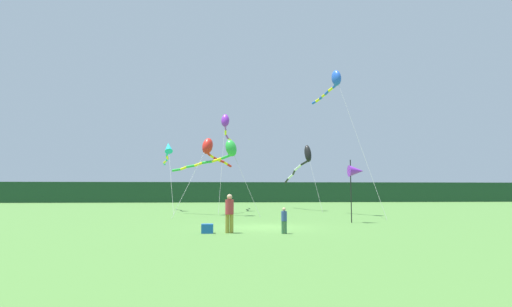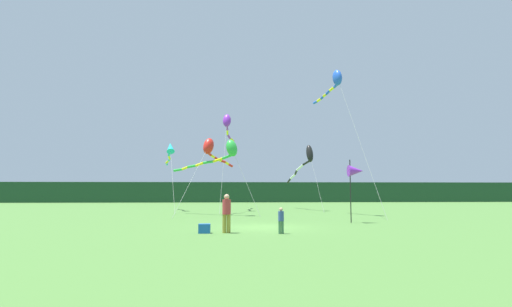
% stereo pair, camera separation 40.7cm
% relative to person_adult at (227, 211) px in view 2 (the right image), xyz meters
% --- Properties ---
extents(ground_plane, '(120.00, 120.00, 0.00)m').
position_rel_person_adult_xyz_m(ground_plane, '(1.90, 2.82, -0.98)').
color(ground_plane, '#477533').
extents(distant_treeline, '(108.00, 2.12, 3.28)m').
position_rel_person_adult_xyz_m(distant_treeline, '(1.90, 47.82, 0.66)').
color(distant_treeline, '#1E4228').
rests_on(distant_treeline, ground).
extents(person_adult, '(0.39, 0.39, 1.75)m').
position_rel_person_adult_xyz_m(person_adult, '(0.00, 0.00, 0.00)').
color(person_adult, olive).
rests_on(person_adult, ground).
extents(person_child, '(0.26, 0.26, 1.16)m').
position_rel_person_adult_xyz_m(person_child, '(2.43, -0.47, -0.33)').
color(person_child, '#3F724C').
rests_on(person_child, ground).
extents(cooler_box, '(0.53, 0.41, 0.42)m').
position_rel_person_adult_xyz_m(cooler_box, '(-0.99, -0.01, -0.77)').
color(cooler_box, '#1959B2').
rests_on(cooler_box, ground).
extents(banner_flag_pole, '(0.90, 0.70, 3.77)m').
position_rel_person_adult_xyz_m(banner_flag_pole, '(7.70, 5.24, 2.08)').
color(banner_flag_pole, black).
rests_on(banner_flag_pole, ground).
extents(kite_green, '(7.08, 5.25, 5.95)m').
position_rel_person_adult_xyz_m(kite_green, '(-0.26, 12.74, 3.97)').
color(kite_green, '#B2B2B2').
rests_on(kite_green, ground).
extents(kite_purple, '(1.27, 10.74, 9.30)m').
position_rel_person_adult_xyz_m(kite_purple, '(-0.14, 20.22, 7.29)').
color(kite_purple, '#B2B2B2').
rests_on(kite_purple, ground).
extents(kite_blue, '(3.06, 8.31, 11.56)m').
position_rel_person_adult_xyz_m(kite_blue, '(8.45, 12.24, 9.63)').
color(kite_blue, '#B2B2B2').
rests_on(kite_blue, ground).
extents(kite_black, '(1.90, 9.63, 6.40)m').
position_rel_person_adult_xyz_m(kite_black, '(7.53, 20.16, 4.03)').
color(kite_black, '#B2B2B2').
rests_on(kite_black, ground).
extents(kite_red, '(4.26, 6.98, 6.28)m').
position_rel_person_adult_xyz_m(kite_red, '(-1.50, 13.80, 4.34)').
color(kite_red, '#B2B2B2').
rests_on(kite_red, ground).
extents(kite_cyan, '(2.22, 8.88, 6.70)m').
position_rel_person_adult_xyz_m(kite_cyan, '(-5.66, 20.25, 4.82)').
color(kite_cyan, '#B2B2B2').
rests_on(kite_cyan, ground).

